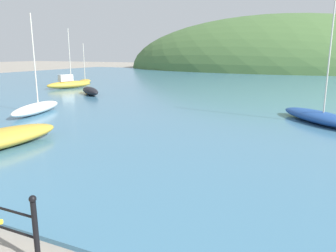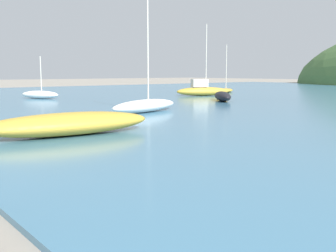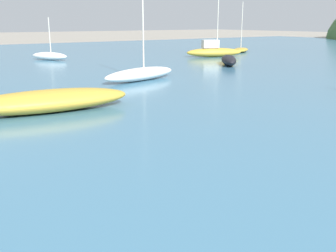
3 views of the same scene
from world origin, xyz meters
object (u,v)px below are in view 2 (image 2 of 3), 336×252
(boat_far_right, at_px, (145,105))
(boat_green_fishing, at_px, (223,96))
(boat_nearest_quay, at_px, (203,90))
(boat_white_sailboat, at_px, (70,124))
(boat_red_dinghy, at_px, (40,94))
(boat_mid_harbor, at_px, (226,90))

(boat_far_right, bearing_deg, boat_green_fishing, 107.59)
(boat_far_right, relative_size, boat_green_fishing, 1.61)
(boat_nearest_quay, xyz_separation_m, boat_far_right, (7.53, -11.15, -0.12))
(boat_white_sailboat, xyz_separation_m, boat_green_fishing, (-6.54, 13.67, -0.02))
(boat_red_dinghy, bearing_deg, boat_white_sailboat, -18.89)
(boat_mid_harbor, relative_size, boat_green_fishing, 1.30)
(boat_white_sailboat, distance_m, boat_nearest_quay, 20.42)
(boat_nearest_quay, relative_size, boat_mid_harbor, 1.28)
(boat_white_sailboat, bearing_deg, boat_green_fishing, 115.56)
(boat_mid_harbor, height_order, boat_green_fishing, boat_mid_harbor)
(boat_mid_harbor, bearing_deg, boat_nearest_quay, -66.02)
(boat_red_dinghy, bearing_deg, boat_green_fishing, 39.90)
(boat_green_fishing, bearing_deg, boat_red_dinghy, -140.10)
(boat_far_right, distance_m, boat_red_dinghy, 12.23)
(boat_far_right, relative_size, boat_red_dinghy, 1.81)
(boat_white_sailboat, distance_m, boat_green_fishing, 15.15)
(boat_far_right, relative_size, boat_mid_harbor, 1.24)
(boat_nearest_quay, distance_m, boat_far_right, 13.45)
(boat_white_sailboat, xyz_separation_m, boat_red_dinghy, (-16.24, 5.56, -0.04))
(boat_far_right, height_order, boat_green_fishing, boat_far_right)
(boat_white_sailboat, distance_m, boat_red_dinghy, 17.16)
(boat_nearest_quay, bearing_deg, boat_mid_harbor, 113.98)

